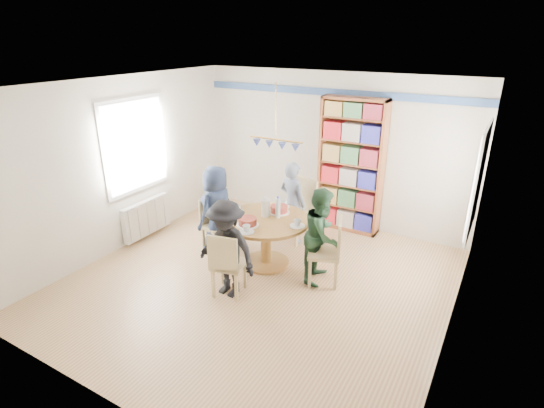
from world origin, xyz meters
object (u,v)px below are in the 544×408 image
Objects in this scene: chair_left at (213,221)px; bookshelf at (351,167)px; chair_far at (301,207)px; dining_table at (266,231)px; person_left at (217,209)px; radiator at (147,217)px; person_right at (322,235)px; person_far at (292,203)px; chair_right at (330,249)px; chair_near at (226,262)px; person_near at (227,249)px.

bookshelf reaches higher than chair_left.
dining_table is at bearing -93.47° from chair_far.
person_left is at bearing -12.92° from chair_left.
person_left is at bearing -132.57° from chair_far.
radiator is 0.73× the size of person_right.
person_far reaches higher than person_right.
person_right reaches higher than chair_right.
chair_near is (-1.05, -0.97, -0.03)m from chair_right.
person_left is at bearing -129.41° from bookshelf.
chair_left is 0.60× the size of person_left.
person_far is (0.98, 0.86, 0.22)m from chair_left.
person_right is at bearing 160.16° from chair_right.
person_far is (-0.90, 0.85, 0.01)m from person_right.
chair_left is 0.88× the size of chair_right.
chair_near is (-0.01, -0.99, -0.05)m from dining_table.
person_right reaches higher than chair_far.
bookshelf reaches higher than chair_far.
chair_far is at bearing 43.90° from chair_left.
chair_left is 0.62× the size of person_far.
chair_near is 1.88m from person_far.
dining_table is 0.99m from chair_near.
chair_far is at bearing 87.88° from chair_near.
radiator is at bearing -169.67° from chair_left.
chair_right reaches higher than radiator.
chair_right is at bearing 94.57° from person_left.
chair_far is 0.76× the size of person_far.
radiator is 1.03× the size of chair_right.
bookshelf reaches higher than person_left.
radiator is at bearing 38.60° from person_far.
person_right reaches higher than radiator.
chair_near is at bearing -137.25° from chair_right.
chair_right is at bearing 3.17° from radiator.
person_left is at bearing 84.92° from person_right.
chair_left is at bearing -136.10° from chair_far.
chair_right is at bearing -77.06° from bookshelf.
dining_table is 0.95m from person_near.
chair_right reaches higher than dining_table.
person_right is 1.24m from person_far.
person_far is (-0.08, -0.16, 0.11)m from chair_far.
chair_far is at bearing 32.85° from person_right.
person_left reaches higher than chair_left.
person_near is (-0.02, 0.05, 0.17)m from chair_near.
chair_near is at bearing -45.81° from chair_left.
chair_near is 0.67× the size of person_right.
person_far reaches higher than radiator.
person_right is at bearing 149.42° from person_far.
chair_near is at bearing -90.68° from dining_table.
radiator is 1.28m from chair_left.
chair_far is at bearing -124.73° from bookshelf.
chair_left is 0.93× the size of chair_near.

